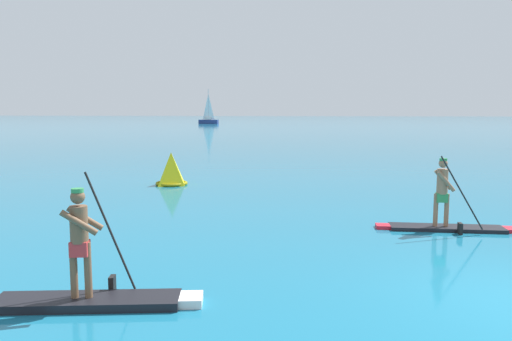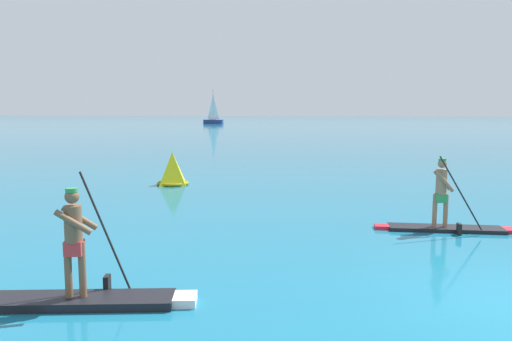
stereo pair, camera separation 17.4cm
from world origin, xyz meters
The scene contains 4 objects.
paddleboarder_near_left centered at (-6.77, -0.95, 0.33)m, with size 3.44×1.13×1.99m.
paddleboarder_mid_center centered at (-0.33, 4.75, 0.40)m, with size 3.39×0.84×1.90m.
race_marker_buoy centered at (-9.19, 10.98, 0.57)m, with size 1.39×1.39×1.28m.
sailboat_left_horizon centered at (-27.27, 94.32, 1.03)m, with size 4.15×1.49×7.15m.
Camera 1 is at (-3.28, -7.74, 2.92)m, focal length 35.17 mm.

